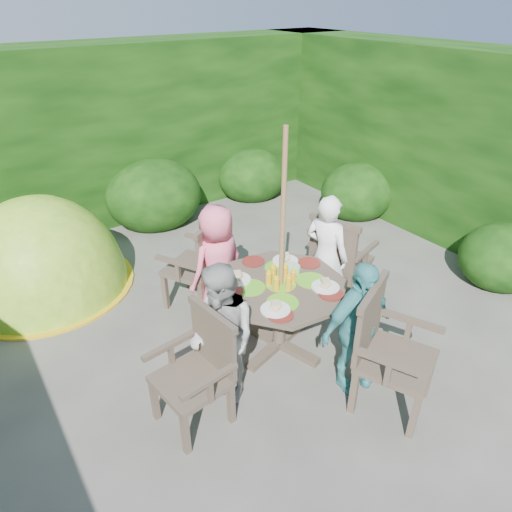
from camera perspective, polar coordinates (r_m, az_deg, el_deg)
ground at (r=4.53m, az=-1.44°, el=-12.84°), size 60.00×60.00×0.00m
hedge_enclosure at (r=4.85m, az=-10.49°, el=7.40°), size 9.00×9.00×2.50m
patio_table at (r=4.30m, az=3.09°, el=-4.78°), size 1.58×1.58×0.89m
parasol_pole at (r=4.05m, az=3.25°, el=0.72°), size 0.05×0.05×2.20m
garden_chair_right at (r=5.14m, az=10.29°, el=-0.10°), size 0.69×0.73×1.01m
garden_chair_left at (r=3.73m, az=-7.16°, el=-13.81°), size 0.58×0.63×0.96m
garden_chair_back at (r=4.97m, az=-7.01°, el=-0.87°), size 0.79×0.76×1.02m
garden_chair_front at (r=3.93m, az=16.02°, el=-11.14°), size 0.81×0.77×1.06m
child_right at (r=4.84m, az=8.71°, el=0.02°), size 0.46×0.57×1.36m
child_left at (r=3.80m, az=-4.21°, el=-9.92°), size 0.51×0.65×1.29m
child_back at (r=4.72m, az=-4.76°, el=-1.02°), size 0.70×0.52×1.30m
child_front at (r=3.98m, az=12.48°, el=-8.80°), size 0.75×0.35×1.26m
dome_tent at (r=6.04m, az=-24.37°, el=-3.57°), size 2.29×2.29×2.28m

